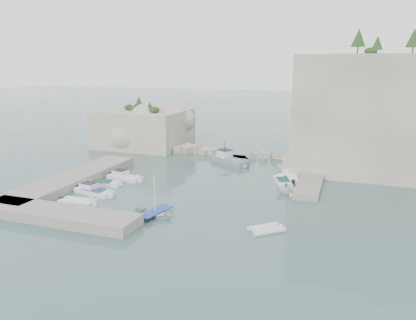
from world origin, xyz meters
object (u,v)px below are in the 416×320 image
(motorboat_c, at_px, (101,186))
(rowboat, at_px, (155,216))
(motorboat_d, at_px, (94,194))
(inflatable_dinghy, at_px, (266,231))
(tender_east_b, at_px, (283,184))
(tender_east_a, at_px, (288,194))
(motorboat_b, at_px, (125,180))
(motorboat_e, at_px, (78,204))
(tender_east_c, at_px, (290,179))
(work_boat, at_px, (230,163))
(tender_east_d, at_px, (291,173))

(motorboat_c, xyz_separation_m, rowboat, (11.66, -7.32, 0.00))
(motorboat_d, distance_m, motorboat_c, 3.41)
(inflatable_dinghy, distance_m, tender_east_b, 16.47)
(motorboat_d, distance_m, tender_east_a, 24.10)
(motorboat_b, bearing_deg, rowboat, -36.94)
(motorboat_d, bearing_deg, motorboat_b, 99.39)
(motorboat_b, distance_m, tender_east_b, 21.71)
(motorboat_e, relative_size, tender_east_c, 0.82)
(work_boat, bearing_deg, tender_east_b, -7.42)
(tender_east_c, relative_size, tender_east_d, 1.30)
(tender_east_d, bearing_deg, motorboat_b, 98.78)
(motorboat_b, height_order, tender_east_c, motorboat_b)
(tender_east_a, bearing_deg, motorboat_b, 73.66)
(rowboat, relative_size, inflatable_dinghy, 1.28)
(motorboat_c, relative_size, inflatable_dinghy, 1.48)
(motorboat_e, bearing_deg, motorboat_c, 101.30)
(motorboat_c, relative_size, tender_east_b, 1.08)
(tender_east_c, height_order, tender_east_d, tender_east_d)
(inflatable_dinghy, height_order, tender_east_d, tender_east_d)
(motorboat_b, xyz_separation_m, rowboat, (10.18, -10.94, 0.00))
(work_boat, bearing_deg, motorboat_c, -92.67)
(tender_east_d, bearing_deg, tender_east_b, 158.12)
(motorboat_d, distance_m, tender_east_b, 24.63)
(motorboat_d, relative_size, tender_east_b, 1.22)
(motorboat_b, bearing_deg, tender_east_c, 30.75)
(rowboat, xyz_separation_m, work_boat, (0.91, 24.85, 0.00))
(tender_east_c, bearing_deg, motorboat_b, 94.19)
(tender_east_b, bearing_deg, tender_east_d, -23.81)
(tender_east_a, height_order, work_boat, work_boat)
(motorboat_d, bearing_deg, rowboat, -9.18)
(motorboat_e, relative_size, tender_east_b, 0.91)
(work_boat, bearing_deg, motorboat_d, -85.86)
(work_boat, bearing_deg, motorboat_b, -95.58)
(motorboat_c, bearing_deg, work_boat, 36.31)
(tender_east_b, bearing_deg, inflatable_dinghy, 162.69)
(motorboat_c, height_order, motorboat_e, same)
(motorboat_e, xyz_separation_m, tender_east_d, (21.10, 22.06, 0.00))
(motorboat_e, bearing_deg, tender_east_b, 35.92)
(tender_east_d, bearing_deg, motorboat_e, 117.01)
(tender_east_c, bearing_deg, tender_east_b, 150.73)
(tender_east_a, xyz_separation_m, tender_east_d, (-1.06, 10.00, 0.00))
(inflatable_dinghy, distance_m, tender_east_c, 19.12)
(motorboat_c, bearing_deg, tender_east_c, 8.93)
(tender_east_d, bearing_deg, motorboat_c, 104.04)
(inflatable_dinghy, bearing_deg, motorboat_b, 111.84)
(rowboat, height_order, tender_east_b, rowboat)
(motorboat_b, bearing_deg, tender_east_d, 38.18)
(motorboat_c, height_order, work_boat, work_boat)
(motorboat_d, distance_m, tender_east_d, 28.24)
(motorboat_d, xyz_separation_m, rowboat, (10.51, -4.11, 0.00))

